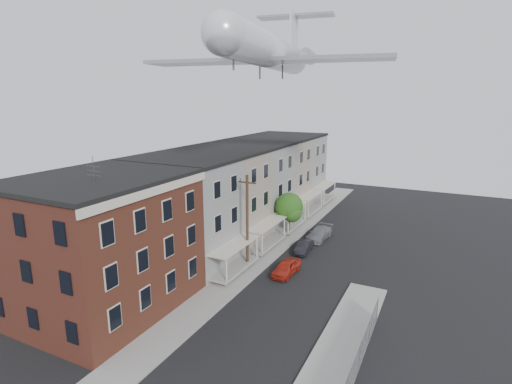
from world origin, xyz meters
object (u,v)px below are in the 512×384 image
car_far (319,234)px  airplane (270,52)px  utility_pole (247,221)px  street_tree (290,208)px  car_mid (304,247)px  car_near (286,267)px

car_far → airplane: size_ratio=0.18×
utility_pole → street_tree: 10.00m
street_tree → airplane: size_ratio=0.20×
car_mid → car_far: car_far is taller
utility_pole → car_mid: bearing=60.9°
street_tree → car_far: size_ratio=1.12×
car_far → airplane: bearing=-118.5°
street_tree → car_mid: 5.66m
car_mid → car_far: bearing=82.1°
utility_pole → car_mid: utility_pole is taller
street_tree → car_near: size_ratio=1.33×
street_tree → car_near: street_tree is taller
car_mid → airplane: (-3.41, -1.29, 19.35)m
car_mid → utility_pole: bearing=-123.5°
street_tree → airplane: bearing=-93.6°
car_near → airplane: airplane is taller
utility_pole → car_far: utility_pole is taller
utility_pole → car_near: bearing=5.6°
utility_pole → car_near: utility_pole is taller
utility_pole → car_far: bearing=70.8°
car_near → car_mid: size_ratio=1.09×
car_far → airplane: (-3.69, -5.79, 19.27)m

